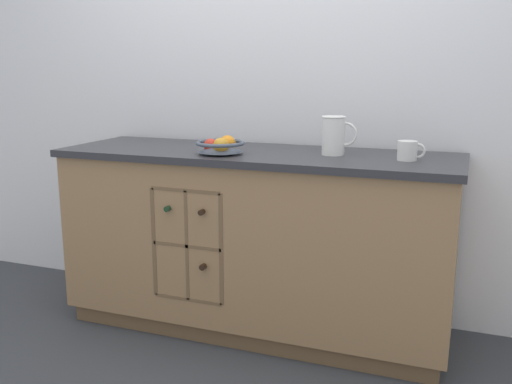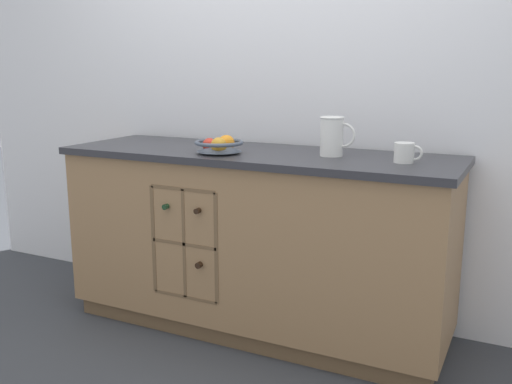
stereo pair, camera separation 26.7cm
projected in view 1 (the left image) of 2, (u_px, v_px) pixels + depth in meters
name	position (u px, v px, depth m)	size (l,w,h in m)	color
ground_plane	(256.00, 326.00, 2.99)	(14.00, 14.00, 0.00)	#383A3F
back_wall	(280.00, 78.00, 3.05)	(4.40, 0.06, 2.55)	white
kitchen_island	(255.00, 240.00, 2.89)	(1.96, 0.64, 0.92)	brown
fruit_bowl	(220.00, 145.00, 2.71)	(0.23, 0.23, 0.09)	#4C5666
white_pitcher	(334.00, 135.00, 2.67)	(0.17, 0.11, 0.18)	white
ceramic_mug	(408.00, 151.00, 2.51)	(0.12, 0.09, 0.09)	white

